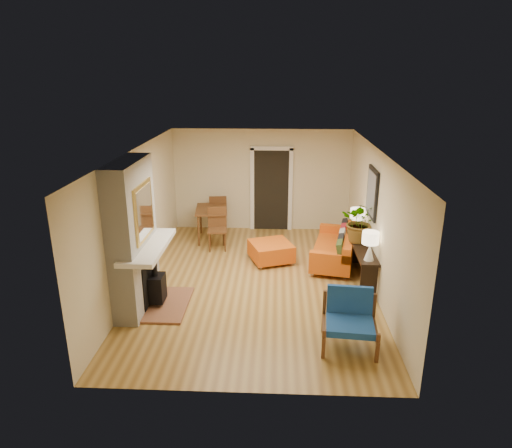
% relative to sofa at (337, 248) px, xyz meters
% --- Properties ---
extents(room_shell, '(6.50, 6.50, 6.50)m').
position_rel_sofa_xyz_m(room_shell, '(-1.11, 1.54, 0.91)').
color(room_shell, '#B38B45').
rests_on(room_shell, ground).
extents(fireplace, '(1.09, 1.68, 2.60)m').
position_rel_sofa_xyz_m(fireplace, '(-3.72, -2.09, 0.91)').
color(fireplace, white).
rests_on(fireplace, ground).
extents(sofa, '(1.19, 2.04, 0.75)m').
position_rel_sofa_xyz_m(sofa, '(0.00, 0.00, 0.00)').
color(sofa, silver).
rests_on(sofa, ground).
extents(ottoman, '(1.07, 1.07, 0.42)m').
position_rel_sofa_xyz_m(ottoman, '(-1.43, -0.02, -0.09)').
color(ottoman, silver).
rests_on(ottoman, ground).
extents(blue_chair, '(0.88, 0.87, 0.85)m').
position_rel_sofa_xyz_m(blue_chair, '(-0.20, -3.11, 0.13)').
color(blue_chair, brown).
rests_on(blue_chair, ground).
extents(dining_table, '(0.88, 1.82, 0.97)m').
position_rel_sofa_xyz_m(dining_table, '(-2.84, 1.29, 0.30)').
color(dining_table, brown).
rests_on(dining_table, ground).
extents(console_table, '(0.34, 1.85, 0.72)m').
position_rel_sofa_xyz_m(console_table, '(0.35, -0.87, 0.25)').
color(console_table, black).
rests_on(console_table, ground).
extents(lamp_near, '(0.30, 0.30, 0.54)m').
position_rel_sofa_xyz_m(lamp_near, '(0.35, -1.57, 0.73)').
color(lamp_near, white).
rests_on(lamp_near, console_table).
extents(lamp_far, '(0.30, 0.30, 0.54)m').
position_rel_sofa_xyz_m(lamp_far, '(0.35, -0.15, 0.73)').
color(lamp_far, white).
rests_on(lamp_far, console_table).
extents(houseplant, '(0.86, 0.78, 0.84)m').
position_rel_sofa_xyz_m(houseplant, '(0.34, -0.64, 0.81)').
color(houseplant, '#1E5919').
rests_on(houseplant, console_table).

